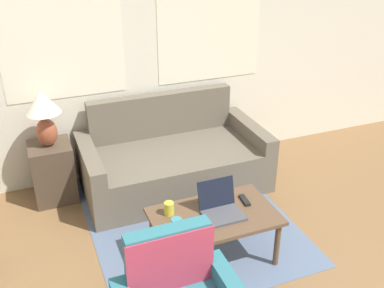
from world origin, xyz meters
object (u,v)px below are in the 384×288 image
cup_white (177,225)px  tv_remote (245,200)px  couch (172,161)px  cup_navy (169,208)px  cup_yellow (194,231)px  table_lamp (43,112)px  coffee_table (214,220)px  laptop (221,207)px

cup_white → tv_remote: cup_white is taller
couch → cup_navy: couch is taller
cup_yellow → cup_white: bearing=128.5°
cup_navy → cup_white: (-0.01, -0.20, -0.00)m
table_lamp → coffee_table: table_lamp is taller
cup_navy → cup_white: bearing=-93.5°
couch → cup_navy: size_ratio=17.21×
couch → cup_white: bearing=-108.0°
table_lamp → cup_navy: size_ratio=5.10×
cup_yellow → cup_white: size_ratio=1.02×
coffee_table → cup_white: 0.34m
table_lamp → tv_remote: table_lamp is taller
cup_navy → cup_yellow: 0.32m
table_lamp → coffee_table: 1.79m
cup_navy → tv_remote: size_ratio=0.67×
couch → cup_white: (-0.40, -1.25, 0.21)m
laptop → cup_white: bearing=-169.2°
coffee_table → cup_white: size_ratio=10.16×
couch → laptop: size_ratio=6.02×
couch → cup_white: size_ratio=18.96×
cup_yellow → tv_remote: bearing=25.7°
coffee_table → tv_remote: 0.31m
coffee_table → cup_yellow: size_ratio=9.98×
couch → table_lamp: size_ratio=3.37×
table_lamp → tv_remote: size_ratio=3.41×
cup_navy → table_lamp: bearing=121.1°
cup_navy → couch: bearing=69.5°
table_lamp → coffee_table: size_ratio=0.55×
cup_navy → cup_yellow: cup_navy is taller
coffee_table → cup_white: bearing=-168.7°
cup_yellow → tv_remote: cup_yellow is taller
laptop → cup_navy: bearing=160.7°
table_lamp → cup_yellow: 1.79m
couch → coffee_table: (-0.08, -1.18, 0.11)m
couch → laptop: bearing=-91.2°
laptop → tv_remote: bearing=16.2°
table_lamp → laptop: table_lamp is taller
cup_white → coffee_table: bearing=11.3°
table_lamp → cup_navy: bearing=-58.9°
coffee_table → tv_remote: tv_remote is taller
couch → coffee_table: bearing=-93.8°
coffee_table → cup_yellow: (-0.23, -0.18, 0.10)m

